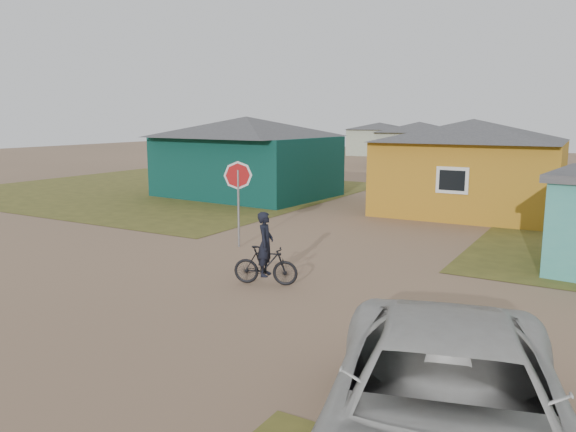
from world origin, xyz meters
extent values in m
plane|color=#8D6B51|center=(0.00, 0.00, 0.00)|extent=(120.00, 120.00, 0.00)
cube|color=brown|center=(-14.00, 13.00, 0.01)|extent=(20.00, 18.00, 0.00)
cube|color=#08312B|center=(-8.50, 13.50, 1.50)|extent=(8.40, 6.54, 3.00)
pyramid|color=#3E3E41|center=(-8.50, 13.50, 3.50)|extent=(8.93, 7.08, 1.00)
cube|color=#B57A1B|center=(2.50, 14.00, 1.50)|extent=(7.21, 6.24, 3.00)
pyramid|color=#3E3E41|center=(2.50, 14.00, 3.45)|extent=(7.72, 6.76, 0.90)
cube|color=silver|center=(2.50, 10.97, 1.65)|extent=(1.20, 0.06, 1.00)
cube|color=black|center=(2.50, 10.94, 1.65)|extent=(0.95, 0.04, 0.75)
cube|color=#A5AF96|center=(-6.00, 34.00, 1.40)|extent=(6.49, 5.60, 2.80)
pyramid|color=#3E3E41|center=(-6.00, 34.00, 3.20)|extent=(7.04, 6.15, 0.80)
cube|color=#A5AF96|center=(-14.00, 46.00, 1.35)|extent=(5.75, 5.28, 2.70)
pyramid|color=#3E3E41|center=(-14.00, 46.00, 3.05)|extent=(6.28, 5.81, 0.70)
cylinder|color=gray|center=(-2.18, 3.83, 1.19)|extent=(0.07, 0.07, 2.39)
imported|color=black|center=(0.67, 0.91, 0.47)|extent=(1.63, 0.92, 0.94)
imported|color=black|center=(0.67, 0.91, 1.00)|extent=(0.53, 0.65, 1.55)
imported|color=beige|center=(6.36, -4.32, 0.83)|extent=(4.22, 6.45, 1.65)
camera|label=1|loc=(7.71, -10.06, 3.98)|focal=35.00mm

